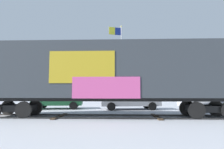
{
  "coord_description": "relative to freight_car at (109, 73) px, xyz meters",
  "views": [
    {
      "loc": [
        1.58,
        -11.11,
        1.44
      ],
      "look_at": [
        0.33,
        2.72,
        2.7
      ],
      "focal_mm": 30.77,
      "sensor_mm": 36.0,
      "label": 1
    }
  ],
  "objects": [
    {
      "name": "parked_car_white",
      "position": [
        7.09,
        4.54,
        -1.71
      ],
      "size": [
        4.13,
        2.03,
        1.71
      ],
      "color": "silver",
      "rests_on": "ground_plane"
    },
    {
      "name": "hillside",
      "position": [
        -0.44,
        63.44,
        2.44
      ],
      "size": [
        111.23,
        39.98,
        14.38
      ],
      "color": "silver",
      "rests_on": "ground_plane"
    },
    {
      "name": "track",
      "position": [
        0.61,
        0.03,
        -2.52
      ],
      "size": [
        60.0,
        4.77,
        0.08
      ],
      "color": "#4C4742",
      "rests_on": "ground_plane"
    },
    {
      "name": "parked_car_silver",
      "position": [
        1.15,
        4.89,
        -1.69
      ],
      "size": [
        4.99,
        2.64,
        1.69
      ],
      "color": "#B7BABF",
      "rests_on": "ground_plane"
    },
    {
      "name": "ground_plane",
      "position": [
        -0.42,
        0.0,
        -2.56
      ],
      "size": [
        260.0,
        260.0,
        0.0
      ],
      "primitive_type": "plane",
      "color": "#B2B5BC"
    },
    {
      "name": "freight_car",
      "position": [
        0.0,
        0.0,
        0.0
      ],
      "size": [
        15.52,
        3.68,
        4.4
      ],
      "color": "#33383D",
      "rests_on": "ground_plane"
    },
    {
      "name": "flagpole",
      "position": [
        0.11,
        9.22,
        2.94
      ],
      "size": [
        1.4,
        0.64,
        8.66
      ],
      "color": "silver",
      "rests_on": "ground_plane"
    },
    {
      "name": "parked_car_green",
      "position": [
        -4.96,
        4.96,
        -1.72
      ],
      "size": [
        4.34,
        2.48,
        1.71
      ],
      "color": "#1E5933",
      "rests_on": "ground_plane"
    }
  ]
}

